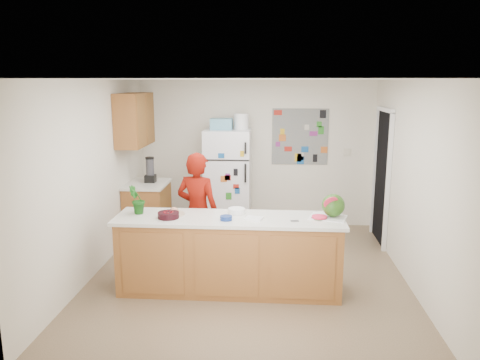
# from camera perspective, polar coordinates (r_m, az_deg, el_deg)

# --- Properties ---
(floor) EXTENTS (4.00, 4.50, 0.02)m
(floor) POSITION_cam_1_polar(r_m,az_deg,el_deg) (6.26, 1.01, -11.45)
(floor) COLOR brown
(floor) RESTS_ON ground
(wall_back) EXTENTS (4.00, 0.02, 2.50)m
(wall_back) POSITION_cam_1_polar(r_m,az_deg,el_deg) (8.09, 1.95, 3.25)
(wall_back) COLOR beige
(wall_back) RESTS_ON ground
(wall_left) EXTENTS (0.02, 4.50, 2.50)m
(wall_left) POSITION_cam_1_polar(r_m,az_deg,el_deg) (6.31, -17.49, 0.19)
(wall_left) COLOR beige
(wall_left) RESTS_ON ground
(wall_right) EXTENTS (0.02, 4.50, 2.50)m
(wall_right) POSITION_cam_1_polar(r_m,az_deg,el_deg) (6.10, 20.25, -0.39)
(wall_right) COLOR beige
(wall_right) RESTS_ON ground
(ceiling) EXTENTS (4.00, 4.50, 0.02)m
(ceiling) POSITION_cam_1_polar(r_m,az_deg,el_deg) (5.74, 1.11, 12.29)
(ceiling) COLOR white
(ceiling) RESTS_ON wall_back
(doorway) EXTENTS (0.03, 0.85, 2.04)m
(doorway) POSITION_cam_1_polar(r_m,az_deg,el_deg) (7.52, 16.97, 0.27)
(doorway) COLOR black
(doorway) RESTS_ON ground
(peninsula_base) EXTENTS (2.60, 0.62, 0.88)m
(peninsula_base) POSITION_cam_1_polar(r_m,az_deg,el_deg) (5.64, -1.32, -9.22)
(peninsula_base) COLOR brown
(peninsula_base) RESTS_ON floor
(peninsula_top) EXTENTS (2.68, 0.70, 0.04)m
(peninsula_top) POSITION_cam_1_polar(r_m,az_deg,el_deg) (5.49, -1.34, -4.74)
(peninsula_top) COLOR silver
(peninsula_top) RESTS_ON peninsula_base
(side_counter_base) EXTENTS (0.60, 0.80, 0.86)m
(side_counter_base) POSITION_cam_1_polar(r_m,az_deg,el_deg) (7.64, -11.17, -3.80)
(side_counter_base) COLOR brown
(side_counter_base) RESTS_ON floor
(side_counter_top) EXTENTS (0.64, 0.84, 0.04)m
(side_counter_top) POSITION_cam_1_polar(r_m,az_deg,el_deg) (7.53, -11.31, -0.50)
(side_counter_top) COLOR silver
(side_counter_top) RESTS_ON side_counter_base
(upper_cabinets) EXTENTS (0.35, 1.00, 0.80)m
(upper_cabinets) POSITION_cam_1_polar(r_m,az_deg,el_deg) (7.37, -12.72, 7.19)
(upper_cabinets) COLOR brown
(upper_cabinets) RESTS_ON wall_left
(refrigerator) EXTENTS (0.75, 0.70, 1.70)m
(refrigerator) POSITION_cam_1_polar(r_m,az_deg,el_deg) (7.82, -1.48, -0.03)
(refrigerator) COLOR silver
(refrigerator) RESTS_ON floor
(fridge_top_bin) EXTENTS (0.35, 0.28, 0.18)m
(fridge_top_bin) POSITION_cam_1_polar(r_m,az_deg,el_deg) (7.69, -2.26, 6.84)
(fridge_top_bin) COLOR #5999B2
(fridge_top_bin) RESTS_ON refrigerator
(photo_collage) EXTENTS (0.95, 0.01, 0.95)m
(photo_collage) POSITION_cam_1_polar(r_m,az_deg,el_deg) (8.04, 7.33, 5.26)
(photo_collage) COLOR slate
(photo_collage) RESTS_ON wall_back
(person) EXTENTS (0.66, 0.53, 1.59)m
(person) POSITION_cam_1_polar(r_m,az_deg,el_deg) (6.15, -5.17, -3.95)
(person) COLOR #660C04
(person) RESTS_ON floor
(blender_appliance) EXTENTS (0.13, 0.13, 0.38)m
(blender_appliance) POSITION_cam_1_polar(r_m,az_deg,el_deg) (7.53, -10.90, 1.14)
(blender_appliance) COLOR black
(blender_appliance) RESTS_ON side_counter_top
(cutting_board) EXTENTS (0.48, 0.41, 0.01)m
(cutting_board) POSITION_cam_1_polar(r_m,az_deg,el_deg) (5.55, 10.66, -4.49)
(cutting_board) COLOR silver
(cutting_board) RESTS_ON peninsula_top
(watermelon) EXTENTS (0.27, 0.27, 0.27)m
(watermelon) POSITION_cam_1_polar(r_m,az_deg,el_deg) (5.54, 11.31, -3.05)
(watermelon) COLOR #1D6214
(watermelon) RESTS_ON cutting_board
(watermelon_slice) EXTENTS (0.17, 0.17, 0.02)m
(watermelon_slice) POSITION_cam_1_polar(r_m,az_deg,el_deg) (5.49, 9.65, -4.46)
(watermelon_slice) COLOR #E13751
(watermelon_slice) RESTS_ON cutting_board
(cherry_bowl) EXTENTS (0.32, 0.32, 0.07)m
(cherry_bowl) POSITION_cam_1_polar(r_m,az_deg,el_deg) (5.50, -8.72, -4.25)
(cherry_bowl) COLOR black
(cherry_bowl) RESTS_ON peninsula_top
(white_bowl) EXTENTS (0.20, 0.20, 0.06)m
(white_bowl) POSITION_cam_1_polar(r_m,az_deg,el_deg) (5.63, -0.43, -3.78)
(white_bowl) COLOR silver
(white_bowl) RESTS_ON peninsula_top
(cobalt_bowl) EXTENTS (0.17, 0.17, 0.05)m
(cobalt_bowl) POSITION_cam_1_polar(r_m,az_deg,el_deg) (5.36, -1.71, -4.65)
(cobalt_bowl) COLOR navy
(cobalt_bowl) RESTS_ON peninsula_top
(plate) EXTENTS (0.32, 0.32, 0.02)m
(plate) POSITION_cam_1_polar(r_m,az_deg,el_deg) (5.64, -8.04, -4.11)
(plate) COLOR #BEA78F
(plate) RESTS_ON peninsula_top
(paper_towel) EXTENTS (0.23, 0.21, 0.02)m
(paper_towel) POSITION_cam_1_polar(r_m,az_deg,el_deg) (5.39, 1.69, -4.73)
(paper_towel) COLOR white
(paper_towel) RESTS_ON peninsula_top
(keys) EXTENTS (0.10, 0.06, 0.01)m
(keys) POSITION_cam_1_polar(r_m,az_deg,el_deg) (5.35, 6.67, -4.99)
(keys) COLOR slate
(keys) RESTS_ON peninsula_top
(potted_plant) EXTENTS (0.24, 0.25, 0.35)m
(potted_plant) POSITION_cam_1_polar(r_m,az_deg,el_deg) (5.70, -12.46, -2.37)
(potted_plant) COLOR #193C12
(potted_plant) RESTS_ON peninsula_top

